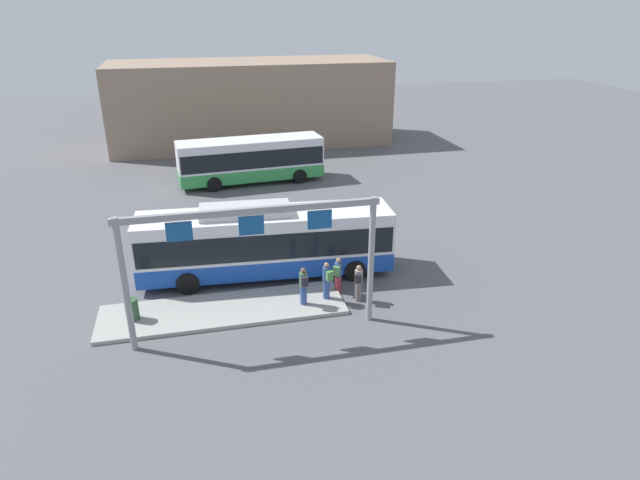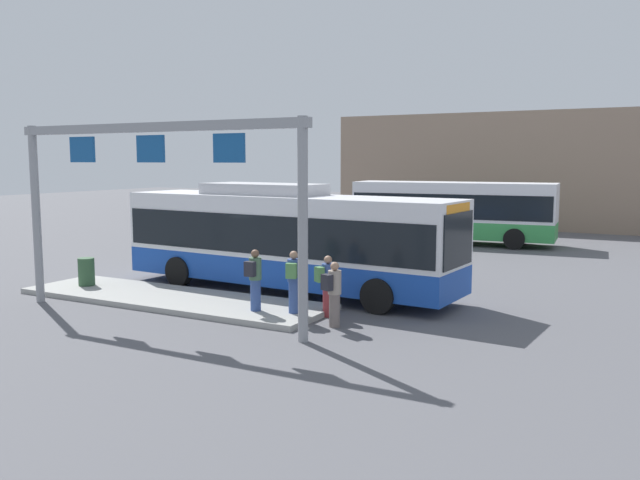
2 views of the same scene
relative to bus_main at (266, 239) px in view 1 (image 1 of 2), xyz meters
name	(u,v)px [view 1 (image 1 of 2)]	position (x,y,z in m)	size (l,w,h in m)	color
ground_plane	(267,275)	(0.01, 0.00, -1.81)	(120.00, 120.00, 0.00)	#56565B
platform_curb	(224,310)	(-2.23, -2.91, -1.73)	(10.00, 2.80, 0.16)	#9E9E99
bus_main	(266,239)	(0.00, 0.00, 0.00)	(11.66, 3.27, 3.46)	#1947AD
bus_background_left	(251,158)	(1.03, 14.61, -0.04)	(10.17, 3.39, 3.10)	green
person_boarding	(359,282)	(3.45, -3.31, -0.92)	(0.47, 0.60, 1.67)	slate
person_waiting_near	(338,275)	(2.79, -2.43, -0.92)	(0.55, 0.60, 1.67)	maroon
person_waiting_mid	(327,280)	(2.12, -3.07, -0.76)	(0.45, 0.59, 1.67)	#334C8C
person_waiting_far	(304,285)	(1.07, -3.33, -0.76)	(0.35, 0.53, 1.67)	#334C8C
platform_sign_gantry	(252,244)	(-1.10, -4.84, 1.95)	(9.46, 0.24, 5.20)	gray
station_building	(251,103)	(2.55, 26.71, 1.76)	(23.96, 8.00, 7.14)	gray
trash_bin	(132,309)	(-5.79, -2.93, -1.20)	(0.52, 0.52, 0.90)	#2D5133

